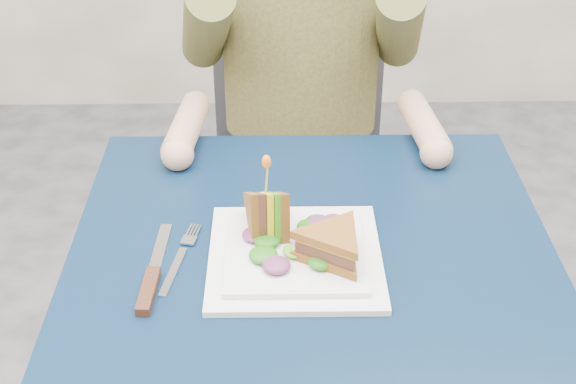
{
  "coord_description": "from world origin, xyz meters",
  "views": [
    {
      "loc": [
        -0.05,
        -0.99,
        1.47
      ],
      "look_at": [
        -0.04,
        0.03,
        0.82
      ],
      "focal_mm": 50.0,
      "sensor_mm": 36.0,
      "label": 1
    }
  ],
  "objects_px": {
    "plate": "(295,255)",
    "sandwich_upright": "(267,214)",
    "chair": "(299,131)",
    "table": "(312,292)",
    "sandwich_flat": "(333,245)",
    "knife": "(151,283)",
    "fork": "(179,260)"
  },
  "relations": [
    {
      "from": "sandwich_flat",
      "to": "knife",
      "type": "xyz_separation_m",
      "value": [
        -0.27,
        -0.03,
        -0.04
      ]
    },
    {
      "from": "chair",
      "to": "knife",
      "type": "bearing_deg",
      "value": -106.09
    },
    {
      "from": "fork",
      "to": "plate",
      "type": "bearing_deg",
      "value": 0.65
    },
    {
      "from": "plate",
      "to": "sandwich_upright",
      "type": "distance_m",
      "value": 0.08
    },
    {
      "from": "plate",
      "to": "knife",
      "type": "xyz_separation_m",
      "value": [
        -0.21,
        -0.06,
        -0.0
      ]
    },
    {
      "from": "plate",
      "to": "sandwich_flat",
      "type": "xyz_separation_m",
      "value": [
        0.05,
        -0.03,
        0.04
      ]
    },
    {
      "from": "chair",
      "to": "sandwich_flat",
      "type": "xyz_separation_m",
      "value": [
        0.03,
        -0.79,
        0.23
      ]
    },
    {
      "from": "sandwich_flat",
      "to": "knife",
      "type": "distance_m",
      "value": 0.27
    },
    {
      "from": "knife",
      "to": "sandwich_upright",
      "type": "bearing_deg",
      "value": 31.69
    },
    {
      "from": "sandwich_upright",
      "to": "fork",
      "type": "distance_m",
      "value": 0.15
    },
    {
      "from": "plate",
      "to": "sandwich_upright",
      "type": "xyz_separation_m",
      "value": [
        -0.04,
        0.05,
        0.05
      ]
    },
    {
      "from": "chair",
      "to": "sandwich_upright",
      "type": "bearing_deg",
      "value": -95.47
    },
    {
      "from": "sandwich_upright",
      "to": "chair",
      "type": "bearing_deg",
      "value": 84.53
    },
    {
      "from": "sandwich_flat",
      "to": "knife",
      "type": "bearing_deg",
      "value": -172.66
    },
    {
      "from": "table",
      "to": "sandwich_upright",
      "type": "distance_m",
      "value": 0.15
    },
    {
      "from": "table",
      "to": "chair",
      "type": "xyz_separation_m",
      "value": [
        0.0,
        0.75,
        -0.11
      ]
    },
    {
      "from": "fork",
      "to": "sandwich_flat",
      "type": "bearing_deg",
      "value": -5.71
    },
    {
      "from": "chair",
      "to": "sandwich_flat",
      "type": "distance_m",
      "value": 0.82
    },
    {
      "from": "sandwich_flat",
      "to": "sandwich_upright",
      "type": "bearing_deg",
      "value": 144.06
    },
    {
      "from": "table",
      "to": "chair",
      "type": "height_order",
      "value": "chair"
    },
    {
      "from": "chair",
      "to": "plate",
      "type": "height_order",
      "value": "chair"
    },
    {
      "from": "chair",
      "to": "sandwich_flat",
      "type": "bearing_deg",
      "value": -88.0
    },
    {
      "from": "table",
      "to": "knife",
      "type": "distance_m",
      "value": 0.26
    },
    {
      "from": "plate",
      "to": "knife",
      "type": "height_order",
      "value": "plate"
    },
    {
      "from": "chair",
      "to": "fork",
      "type": "xyz_separation_m",
      "value": [
        -0.2,
        -0.77,
        0.19
      ]
    },
    {
      "from": "table",
      "to": "plate",
      "type": "height_order",
      "value": "plate"
    },
    {
      "from": "chair",
      "to": "sandwich_upright",
      "type": "relative_size",
      "value": 7.33
    },
    {
      "from": "plate",
      "to": "fork",
      "type": "height_order",
      "value": "plate"
    },
    {
      "from": "table",
      "to": "plate",
      "type": "distance_m",
      "value": 0.09
    },
    {
      "from": "table",
      "to": "chair",
      "type": "bearing_deg",
      "value": 90.0
    },
    {
      "from": "chair",
      "to": "sandwich_upright",
      "type": "xyz_separation_m",
      "value": [
        -0.07,
        -0.72,
        0.24
      ]
    },
    {
      "from": "table",
      "to": "sandwich_flat",
      "type": "height_order",
      "value": "sandwich_flat"
    }
  ]
}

